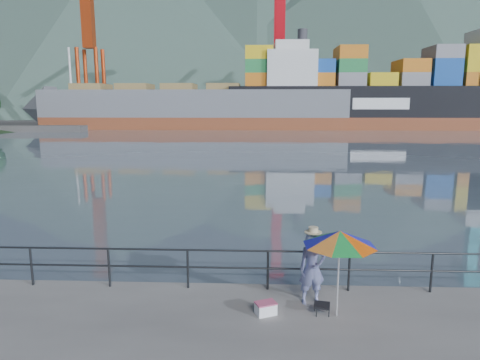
% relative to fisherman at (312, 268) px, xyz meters
% --- Properties ---
extents(harbor_water, '(500.00, 280.00, 0.00)m').
position_rel_fisherman_xyz_m(harbor_water, '(-2.00, 128.99, -0.84)').
color(harbor_water, slate).
rests_on(harbor_water, ground).
extents(far_dock, '(200.00, 40.00, 0.40)m').
position_rel_fisherman_xyz_m(far_dock, '(8.00, 91.99, -0.84)').
color(far_dock, '#514F4C').
rests_on(far_dock, ground).
extents(guardrail, '(22.00, 0.06, 1.03)m').
position_rel_fisherman_xyz_m(guardrail, '(-2.00, 0.69, -0.32)').
color(guardrail, '#2D3033').
rests_on(guardrail, ground).
extents(mountains, '(600.00, 332.80, 80.00)m').
position_rel_fisherman_xyz_m(mountains, '(36.82, 206.74, 34.71)').
color(mountains, '#385147').
rests_on(mountains, ground).
extents(port_cranes, '(116.00, 28.00, 38.40)m').
position_rel_fisherman_xyz_m(port_cranes, '(29.00, 82.99, 15.16)').
color(port_cranes, '#C63C13').
rests_on(port_cranes, ground).
extents(container_stacks, '(58.00, 5.40, 7.80)m').
position_rel_fisherman_xyz_m(container_stacks, '(31.22, 92.27, 2.46)').
color(container_stacks, red).
rests_on(container_stacks, ground).
extents(fisherman, '(0.67, 0.49, 1.69)m').
position_rel_fisherman_xyz_m(fisherman, '(0.00, 0.00, 0.00)').
color(fisherman, navy).
rests_on(fisherman, ground).
extents(beach_umbrella, '(2.05, 2.05, 1.94)m').
position_rel_fisherman_xyz_m(beach_umbrella, '(0.48, -0.61, 0.93)').
color(beach_umbrella, white).
rests_on(beach_umbrella, ground).
extents(folding_stool, '(0.40, 0.40, 0.23)m').
position_rel_fisherman_xyz_m(folding_stool, '(0.17, -0.53, -0.72)').
color(folding_stool, black).
rests_on(folding_stool, ground).
extents(cooler_bag, '(0.51, 0.44, 0.25)m').
position_rel_fisherman_xyz_m(cooler_bag, '(-1.07, -0.60, -0.72)').
color(cooler_bag, white).
rests_on(cooler_bag, ground).
extents(fishing_rod, '(0.35, 1.53, 1.10)m').
position_rel_fisherman_xyz_m(fishing_rod, '(0.04, 0.87, -0.84)').
color(fishing_rod, black).
rests_on(fishing_rod, ground).
extents(bulk_carrier, '(56.81, 9.83, 14.50)m').
position_rel_fisherman_xyz_m(bulk_carrier, '(-11.39, 73.19, 3.21)').
color(bulk_carrier, brown).
rests_on(bulk_carrier, ground).
extents(container_ship, '(54.34, 9.06, 18.10)m').
position_rel_fisherman_xyz_m(container_ship, '(22.22, 73.36, 5.04)').
color(container_ship, brown).
rests_on(container_ship, ground).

